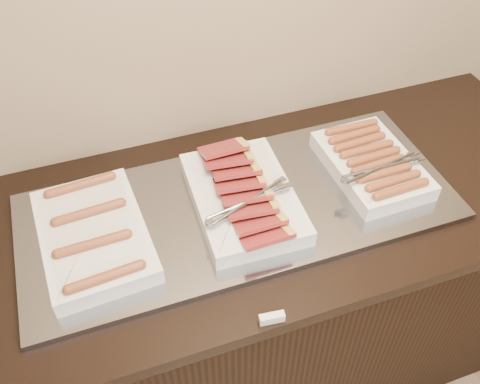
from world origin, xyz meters
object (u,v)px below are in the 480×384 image
Objects in this scene: dish_left at (94,235)px; warming_tray at (239,207)px; counter at (244,298)px; dish_center at (243,197)px; dish_right at (372,164)px.

warming_tray is at bearing -3.29° from dish_left.
dish_center reaches higher than counter.
dish_center reaches higher than dish_right.
dish_left is at bearing 180.00° from warming_tray.
counter is 5.88× the size of dish_right.
counter is 4.88× the size of dish_center.
warming_tray is at bearing 180.00° from counter.
dish_left is (-0.41, 0.00, 0.50)m from counter.
dish_right reaches higher than dish_left.
counter is at bearing 0.00° from warming_tray.
dish_center is (0.01, -0.00, 0.04)m from warming_tray.
dish_center is at bearing -148.40° from counter.
dish_right is (0.39, -0.00, 0.50)m from counter.
warming_tray is at bearing 178.16° from dish_right.
warming_tray is 0.40m from dish_left.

